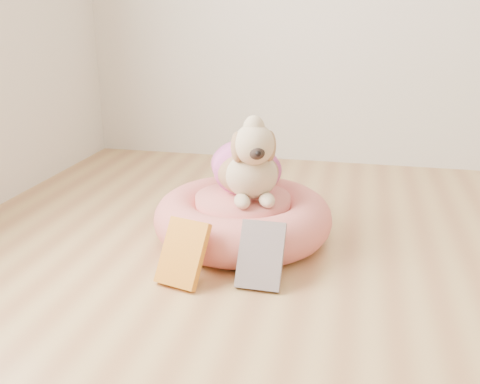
% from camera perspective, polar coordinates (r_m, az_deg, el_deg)
% --- Properties ---
extents(pet_bed, '(0.68, 0.68, 0.18)m').
position_cam_1_polar(pet_bed, '(2.06, 0.31, -2.77)').
color(pet_bed, '#DC7256').
rests_on(pet_bed, floor).
extents(dog, '(0.45, 0.53, 0.33)m').
position_cam_1_polar(dog, '(2.01, 0.85, 4.32)').
color(dog, brown).
rests_on(dog, pet_bed).
extents(book_yellow, '(0.18, 0.17, 0.20)m').
position_cam_1_polar(book_yellow, '(1.75, -6.11, -6.51)').
color(book_yellow, yellow).
rests_on(book_yellow, floor).
extents(book_white, '(0.15, 0.14, 0.20)m').
position_cam_1_polar(book_white, '(1.73, 2.23, -6.75)').
color(book_white, silver).
rests_on(book_white, floor).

